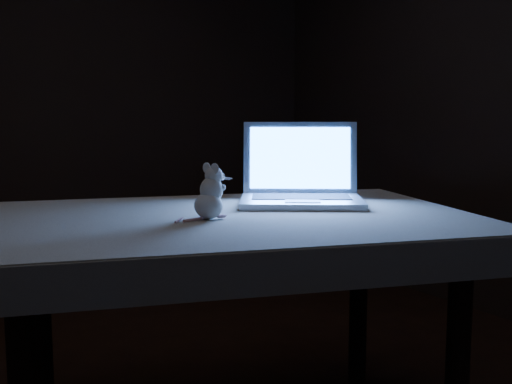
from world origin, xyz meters
TOP-DOWN VIEW (x-y plane):
  - back_wall at (0.00, 2.50)m, footprint 4.50×0.04m
  - table at (0.22, 0.03)m, footprint 1.76×1.39m
  - tablecloth at (0.20, 0.06)m, footprint 1.95×1.63m
  - laptop at (0.58, 0.11)m, footprint 0.61×0.59m
  - plush_mouse at (0.12, 0.01)m, footprint 0.18×0.18m

SIDE VIEW (x-z plane):
  - table at x=0.22m, z-range 0.00..0.82m
  - tablecloth at x=0.20m, z-range 0.71..0.83m
  - plush_mouse at x=0.12m, z-range 0.83..1.02m
  - laptop at x=0.58m, z-range 0.83..1.15m
  - back_wall at x=0.00m, z-range 0.00..2.60m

